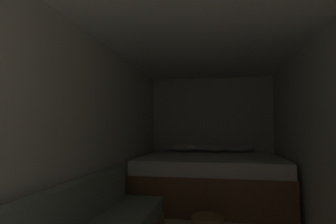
{
  "coord_description": "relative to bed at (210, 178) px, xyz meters",
  "views": [
    {
      "loc": [
        0.15,
        -0.53,
        1.17
      ],
      "look_at": [
        -0.4,
        2.42,
        1.34
      ],
      "focal_mm": 29.43,
      "sensor_mm": 36.0,
      "label": 1
    }
  ],
  "objects": [
    {
      "name": "ceiling_slab",
      "position": [
        0.0,
        -1.81,
        1.78
      ],
      "size": [
        2.39,
        5.46,
        0.05
      ],
      "primitive_type": "cube",
      "color": "white",
      "rests_on": "wall_left"
    },
    {
      "name": "bed",
      "position": [
        0.0,
        0.0,
        0.0
      ],
      "size": [
        2.17,
        1.77,
        0.87
      ],
      "color": "brown",
      "rests_on": "ground"
    },
    {
      "name": "wall_back",
      "position": [
        0.0,
        0.94,
        0.69
      ],
      "size": [
        2.39,
        0.05,
        2.13
      ],
      "primitive_type": "cube",
      "color": "silver",
      "rests_on": "ground"
    },
    {
      "name": "wall_left",
      "position": [
        -1.17,
        -1.81,
        0.69
      ],
      "size": [
        0.05,
        5.46,
        2.13
      ],
      "primitive_type": "cube",
      "color": "silver",
      "rests_on": "ground"
    }
  ]
}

